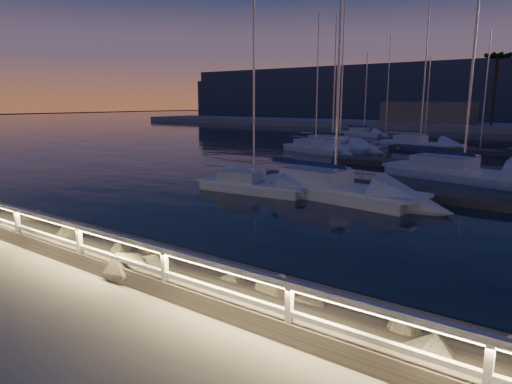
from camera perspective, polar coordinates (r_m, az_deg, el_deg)
ground at (r=8.59m, az=-1.76°, el=-16.10°), size 400.00×400.00×0.00m
harbor_water at (r=37.83m, az=28.88°, el=2.39°), size 400.00×440.00×0.60m
guard_rail at (r=8.30m, az=-2.18°, el=-11.22°), size 44.11×0.12×1.06m
riprap at (r=9.07m, az=8.99°, el=-15.83°), size 33.30×2.63×1.28m
floating_docks at (r=39.02m, az=29.22°, el=3.42°), size 22.00×36.00×0.40m
palm_left at (r=79.27m, az=27.96°, el=14.46°), size 3.00×3.00×11.20m
distant_hills at (r=142.24m, az=25.94°, el=10.46°), size 230.00×37.50×18.00m
sailboat_a at (r=23.38m, az=-0.61°, el=1.03°), size 6.20×2.39×10.38m
sailboat_b at (r=22.32m, az=9.31°, el=0.58°), size 8.90×3.62×14.75m
sailboat_e at (r=45.89m, az=9.30°, el=5.98°), size 7.44×2.32×12.67m
sailboat_g at (r=29.51m, az=24.01°, el=2.34°), size 9.78×4.82×16.00m
sailboat_i at (r=44.24m, az=10.21°, el=5.78°), size 8.09×4.28×13.35m
sailboat_j at (r=42.28m, az=7.28°, el=5.55°), size 7.37×4.11×12.12m
sailboat_m at (r=63.29m, az=13.22°, el=7.21°), size 6.65×3.53×10.97m
sailboat_n at (r=48.38m, az=19.58°, el=5.75°), size 8.29×3.62×13.68m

